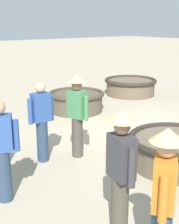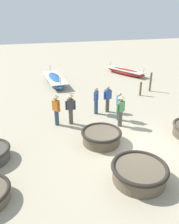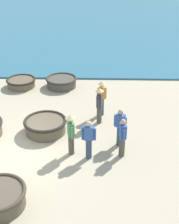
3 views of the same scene
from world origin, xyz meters
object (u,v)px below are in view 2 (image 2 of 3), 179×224
at_px(mooring_post_inland, 141,89).
at_px(coracle_tilted, 101,136).
at_px(fisherman_crouching, 71,107).
at_px(mooring_post_mid_beach, 151,82).
at_px(fisherman_with_hat, 108,98).
at_px(long_boat_ochre_hull, 125,72).
at_px(fisherman_hauling, 96,100).
at_px(long_boat_blue_hull, 55,80).
at_px(fisherman_standing_right, 121,109).
at_px(coracle_nearest, 139,172).
at_px(fisherman_standing_left, 119,106).
at_px(fisherman_by_coracle, 56,108).

bearing_deg(mooring_post_inland, coracle_tilted, -134.49).
xyz_separation_m(fisherman_crouching, mooring_post_inland, (5.72, 2.74, -0.47)).
bearing_deg(mooring_post_mid_beach, fisherman_crouching, -154.05).
bearing_deg(fisherman_with_hat, fisherman_crouching, -160.78).
xyz_separation_m(long_boat_ochre_hull, fisherman_hauling, (-5.76, -7.61, 0.54)).
bearing_deg(long_boat_ochre_hull, long_boat_blue_hull, -173.49).
bearing_deg(fisherman_standing_right, fisherman_hauling, 109.07).
distance_m(coracle_nearest, mooring_post_mid_beach, 10.09).
bearing_deg(fisherman_standing_left, mooring_post_mid_beach, 40.76).
bearing_deg(mooring_post_mid_beach, fisherman_with_hat, -150.73).
xyz_separation_m(fisherman_standing_left, mooring_post_mid_beach, (4.34, 3.74, -0.13)).
height_order(fisherman_crouching, mooring_post_inland, fisherman_crouching).
bearing_deg(long_boat_ochre_hull, fisherman_standing_left, -119.06).
height_order(fisherman_with_hat, mooring_post_inland, fisherman_with_hat).
xyz_separation_m(mooring_post_mid_beach, mooring_post_inland, (-1.18, -0.62, -0.22)).
bearing_deg(long_boat_blue_hull, coracle_nearest, -87.01).
relative_size(long_boat_blue_hull, fisherman_standing_right, 2.99).
bearing_deg(fisherman_with_hat, coracle_nearest, -102.09).
distance_m(coracle_tilted, fisherman_with_hat, 3.50).
height_order(fisherman_standing_left, mooring_post_inland, fisherman_standing_left).
distance_m(fisherman_standing_left, mooring_post_inland, 4.45).
bearing_deg(fisherman_crouching, fisherman_standing_right, -24.26).
relative_size(fisherman_standing_right, mooring_post_inland, 1.71).
xyz_separation_m(fisherman_crouching, fisherman_by_coracle, (-0.72, 0.10, 0.00)).
bearing_deg(mooring_post_mid_beach, fisherman_standing_left, -139.24).
bearing_deg(fisherman_hauling, fisherman_by_coracle, -164.01).
height_order(coracle_nearest, fisherman_hauling, fisherman_hauling).
bearing_deg(fisherman_standing_left, coracle_nearest, -107.04).
height_order(fisherman_standing_right, fisherman_hauling, fisherman_standing_right).
bearing_deg(coracle_nearest, fisherman_standing_right, 73.56).
relative_size(coracle_nearest, fisherman_standing_right, 1.17).
bearing_deg(coracle_tilted, fisherman_standing_left, 47.04).
height_order(fisherman_crouching, mooring_post_mid_beach, fisherman_crouching).
bearing_deg(long_boat_blue_hull, coracle_tilted, -88.18).
height_order(fisherman_crouching, fisherman_hauling, fisherman_crouching).
distance_m(long_boat_ochre_hull, fisherman_with_hat, 9.10).
distance_m(coracle_tilted, mooring_post_inland, 6.98).
height_order(coracle_tilted, long_boat_ochre_hull, long_boat_ochre_hull).
relative_size(fisherman_standing_left, fisherman_hauling, 1.00).
bearing_deg(fisherman_with_hat, long_boat_ochre_hull, 56.32).
distance_m(coracle_tilted, fisherman_standing_left, 2.59).
distance_m(long_boat_ochre_hull, fisherman_standing_right, 10.77).
height_order(coracle_tilted, fisherman_standing_left, fisherman_standing_left).
height_order(fisherman_standing_right, fisherman_standing_left, fisherman_standing_right).
relative_size(long_boat_blue_hull, mooring_post_mid_beach, 3.53).
bearing_deg(fisherman_with_hat, mooring_post_mid_beach, 29.27).
xyz_separation_m(fisherman_crouching, fisherman_with_hat, (2.40, 0.84, -0.12)).
distance_m(long_boat_blue_hull, fisherman_hauling, 6.94).
xyz_separation_m(fisherman_standing_left, fisherman_hauling, (-0.88, 1.17, 0.00)).
distance_m(long_boat_blue_hull, fisherman_crouching, 7.65).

